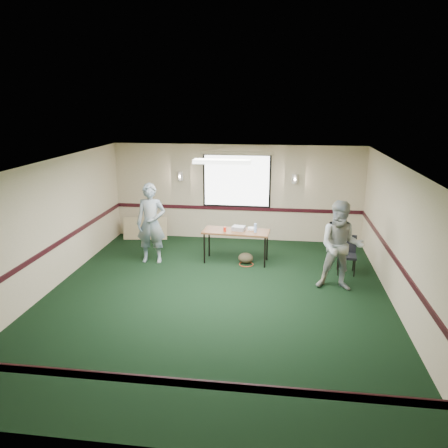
# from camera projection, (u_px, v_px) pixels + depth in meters

# --- Properties ---
(ground) EXTENTS (8.00, 8.00, 0.00)m
(ground) POSITION_uv_depth(u_px,v_px,m) (216.00, 298.00, 8.85)
(ground) COLOR black
(ground) RESTS_ON ground
(room_shell) EXTENTS (8.00, 8.02, 8.00)m
(room_shell) POSITION_uv_depth(u_px,v_px,m) (229.00, 199.00, 10.44)
(room_shell) COLOR #C8B490
(room_shell) RESTS_ON ground
(folding_table) EXTENTS (1.65, 0.75, 0.80)m
(folding_table) POSITION_uv_depth(u_px,v_px,m) (236.00, 233.00, 10.64)
(folding_table) COLOR brown
(folding_table) RESTS_ON ground
(projector) EXTENTS (0.34, 0.30, 0.10)m
(projector) POSITION_uv_depth(u_px,v_px,m) (239.00, 228.00, 10.64)
(projector) COLOR #9D9DA5
(projector) RESTS_ON folding_table
(game_console) EXTENTS (0.22, 0.18, 0.05)m
(game_console) POSITION_uv_depth(u_px,v_px,m) (252.00, 229.00, 10.70)
(game_console) COLOR white
(game_console) RESTS_ON folding_table
(red_cup) EXTENTS (0.07, 0.07, 0.11)m
(red_cup) POSITION_uv_depth(u_px,v_px,m) (225.00, 229.00, 10.55)
(red_cup) COLOR red
(red_cup) RESTS_ON folding_table
(water_bottle) EXTENTS (0.07, 0.07, 0.22)m
(water_bottle) POSITION_uv_depth(u_px,v_px,m) (255.00, 228.00, 10.45)
(water_bottle) COLOR #89ADE0
(water_bottle) RESTS_ON folding_table
(duffel_bag) EXTENTS (0.39, 0.30, 0.26)m
(duffel_bag) POSITION_uv_depth(u_px,v_px,m) (246.00, 258.00, 10.71)
(duffel_bag) COLOR #4C432B
(duffel_bag) RESTS_ON ground
(cable_coil) EXTENTS (0.45, 0.45, 0.02)m
(cable_coil) POSITION_uv_depth(u_px,v_px,m) (246.00, 264.00, 10.65)
(cable_coil) COLOR red
(cable_coil) RESTS_ON ground
(folded_table) EXTENTS (1.25, 0.35, 0.64)m
(folded_table) POSITION_uv_depth(u_px,v_px,m) (145.00, 228.00, 12.52)
(folded_table) COLOR tan
(folded_table) RESTS_ON ground
(conference_chair) EXTENTS (0.46, 0.47, 0.87)m
(conference_chair) POSITION_uv_depth(u_px,v_px,m) (347.00, 251.00, 10.07)
(conference_chair) COLOR black
(conference_chair) RESTS_ON ground
(person_left) EXTENTS (0.75, 0.52, 1.96)m
(person_left) POSITION_uv_depth(u_px,v_px,m) (151.00, 223.00, 10.60)
(person_left) COLOR #40668D
(person_left) RESTS_ON ground
(person_right) EXTENTS (1.00, 0.81, 1.91)m
(person_right) POSITION_uv_depth(u_px,v_px,m) (341.00, 246.00, 9.04)
(person_right) COLOR #7D9BC2
(person_right) RESTS_ON ground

